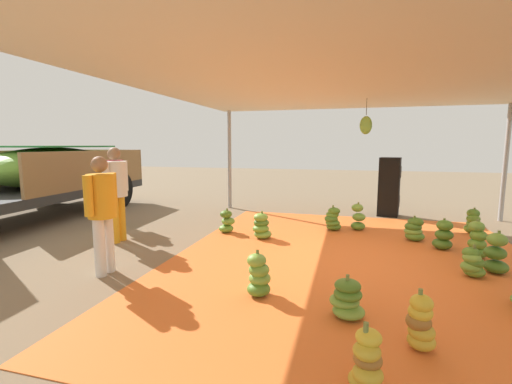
# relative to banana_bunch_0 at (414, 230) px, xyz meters

# --- Properties ---
(ground_plane) EXTENTS (40.00, 40.00, 0.00)m
(ground_plane) POSITION_rel_banana_bunch_0_xyz_m (-1.45, 4.08, -0.21)
(ground_plane) COLOR #7F6B51
(tarp_orange) EXTENTS (6.74, 5.40, 0.01)m
(tarp_orange) POSITION_rel_banana_bunch_0_xyz_m (-1.45, 1.08, -0.20)
(tarp_orange) COLOR orange
(tarp_orange) RESTS_ON ground
(tent_canopy) EXTENTS (8.00, 7.00, 2.72)m
(tent_canopy) POSITION_rel_banana_bunch_0_xyz_m (-1.44, 0.99, 2.43)
(tent_canopy) COLOR #9EA0A5
(tent_canopy) RESTS_ON ground
(banana_bunch_0) EXTENTS (0.46, 0.48, 0.46)m
(banana_bunch_0) POSITION_rel_banana_bunch_0_xyz_m (0.00, 0.00, 0.00)
(banana_bunch_0) COLOR #518428
(banana_bunch_0) RESTS_ON tarp_orange
(banana_bunch_1) EXTENTS (0.32, 0.32, 0.53)m
(banana_bunch_1) POSITION_rel_banana_bunch_0_xyz_m (-3.68, 0.54, 0.03)
(banana_bunch_1) COLOR gold
(banana_bunch_1) RESTS_ON tarp_orange
(banana_bunch_2) EXTENTS (0.41, 0.43, 0.59)m
(banana_bunch_2) POSITION_rel_banana_bunch_0_xyz_m (-1.48, -0.78, 0.06)
(banana_bunch_2) COLOR #477523
(banana_bunch_2) RESTS_ON tarp_orange
(banana_bunch_3) EXTENTS (0.38, 0.40, 0.49)m
(banana_bunch_3) POSITION_rel_banana_bunch_0_xyz_m (-0.34, 3.50, 0.01)
(banana_bunch_3) COLOR #60932D
(banana_bunch_3) RESTS_ON tarp_orange
(banana_bunch_4) EXTENTS (0.35, 0.33, 0.51)m
(banana_bunch_4) POSITION_rel_banana_bunch_0_xyz_m (-4.32, 1.00, 0.01)
(banana_bunch_4) COLOR gold
(banana_bunch_4) RESTS_ON tarp_orange
(banana_bunch_5) EXTENTS (0.35, 0.39, 0.43)m
(banana_bunch_5) POSITION_rel_banana_bunch_0_xyz_m (-1.71, -0.44, -0.02)
(banana_bunch_5) COLOR #60932D
(banana_bunch_5) RESTS_ON tarp_orange
(banana_bunch_6) EXTENTS (0.32, 0.33, 0.53)m
(banana_bunch_6) POSITION_rel_banana_bunch_0_xyz_m (-0.46, -0.38, 0.03)
(banana_bunch_6) COLOR #477523
(banana_bunch_6) RESTS_ON tarp_orange
(banana_bunch_7) EXTENTS (0.37, 0.36, 0.54)m
(banana_bunch_7) POSITION_rel_banana_bunch_0_xyz_m (-3.00, 2.14, 0.03)
(banana_bunch_7) COLOR #518428
(banana_bunch_7) RESTS_ON tarp_orange
(banana_bunch_8) EXTENTS (0.37, 0.37, 0.60)m
(banana_bunch_8) POSITION_rel_banana_bunch_0_xyz_m (-0.81, -0.77, 0.07)
(banana_bunch_8) COLOR #518428
(banana_bunch_8) RESTS_ON tarp_orange
(banana_bunch_9) EXTENTS (0.37, 0.37, 0.51)m
(banana_bunch_9) POSITION_rel_banana_bunch_0_xyz_m (0.88, -1.21, 0.03)
(banana_bunch_9) COLOR #60932D
(banana_bunch_9) RESTS_ON tarp_orange
(banana_bunch_11) EXTENTS (0.46, 0.47, 0.52)m
(banana_bunch_11) POSITION_rel_banana_bunch_0_xyz_m (-0.58, 2.72, 0.02)
(banana_bunch_11) COLOR #6B9E38
(banana_bunch_11) RESTS_ON tarp_orange
(banana_bunch_12) EXTENTS (0.41, 0.42, 0.52)m
(banana_bunch_12) POSITION_rel_banana_bunch_0_xyz_m (0.40, 1.47, 0.02)
(banana_bunch_12) COLOR #477523
(banana_bunch_12) RESTS_ON tarp_orange
(banana_bunch_13) EXTENTS (0.46, 0.46, 0.44)m
(banana_bunch_13) POSITION_rel_banana_bunch_0_xyz_m (-3.25, 1.15, -0.02)
(banana_bunch_13) COLOR #75A83D
(banana_bunch_13) RESTS_ON tarp_orange
(banana_bunch_14) EXTENTS (0.34, 0.35, 0.57)m
(banana_bunch_14) POSITION_rel_banana_bunch_0_xyz_m (0.57, 0.97, 0.05)
(banana_bunch_14) COLOR #518428
(banana_bunch_14) RESTS_ON tarp_orange
(worker_0) EXTENTS (0.61, 0.37, 1.66)m
(worker_0) POSITION_rel_banana_bunch_0_xyz_m (-0.40, 6.01, 0.76)
(worker_0) COLOR #337A4C
(worker_0) RESTS_ON ground
(worker_1) EXTENTS (0.58, 0.36, 1.59)m
(worker_1) POSITION_rel_banana_bunch_0_xyz_m (-2.87, 4.33, 0.72)
(worker_1) COLOR silver
(worker_1) RESTS_ON ground
(worker_2) EXTENTS (0.62, 0.38, 1.70)m
(worker_2) POSITION_rel_banana_bunch_0_xyz_m (-1.44, 5.18, 0.78)
(worker_2) COLOR orange
(worker_2) RESTS_ON ground
(speaker_stack) EXTENTS (0.53, 0.56, 1.44)m
(speaker_stack) POSITION_rel_banana_bunch_0_xyz_m (2.32, 0.22, 0.51)
(speaker_stack) COLOR black
(speaker_stack) RESTS_ON ground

